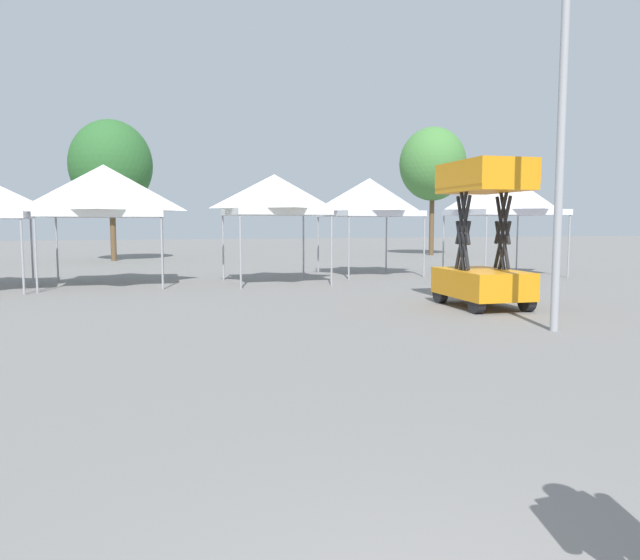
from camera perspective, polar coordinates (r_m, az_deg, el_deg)
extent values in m
cylinder|color=#9E9EA3|center=(17.62, -26.43, 2.33)|extent=(0.06, 0.06, 2.21)
cylinder|color=#9E9EA3|center=(20.88, -25.69, 2.75)|extent=(0.06, 0.06, 2.21)
cylinder|color=#9E9EA3|center=(17.90, -25.40, 2.49)|extent=(0.06, 0.06, 2.26)
cylinder|color=#9E9EA3|center=(17.57, -14.78, 2.79)|extent=(0.06, 0.06, 2.26)
cylinder|color=#9E9EA3|center=(21.14, -23.71, 2.93)|extent=(0.06, 0.06, 2.26)
cylinder|color=#9E9EA3|center=(20.86, -14.74, 3.18)|extent=(0.06, 0.06, 2.26)
pyramid|color=white|center=(19.31, -19.83, 8.26)|extent=(3.68, 3.68, 1.37)
cube|color=white|center=(19.28, -19.76, 5.93)|extent=(3.65, 3.65, 0.20)
cylinder|color=#9E9EA3|center=(17.32, -7.57, 3.00)|extent=(0.06, 0.06, 2.33)
cylinder|color=#9E9EA3|center=(18.09, 1.11, 3.15)|extent=(0.06, 0.06, 2.33)
cylinder|color=#9E9EA3|center=(20.05, -9.18, 3.30)|extent=(0.06, 0.06, 2.33)
cylinder|color=#9E9EA3|center=(20.72, -1.58, 3.44)|extent=(0.06, 0.06, 2.33)
pyramid|color=white|center=(19.01, -4.34, 8.37)|extent=(2.97, 2.97, 1.07)
cube|color=white|center=(18.98, -4.33, 6.46)|extent=(2.94, 2.94, 0.20)
cylinder|color=#9E9EA3|center=(20.04, 2.76, 3.35)|extent=(0.06, 0.06, 2.32)
cylinder|color=#9E9EA3|center=(21.37, 9.87, 3.41)|extent=(0.06, 0.06, 2.32)
cylinder|color=#9E9EA3|center=(22.71, -0.18, 3.60)|extent=(0.06, 0.06, 2.32)
cylinder|color=#9E9EA3|center=(23.89, 6.32, 3.66)|extent=(0.06, 0.06, 2.32)
pyramid|color=white|center=(21.97, 4.73, 8.09)|extent=(3.17, 3.17, 1.18)
cube|color=white|center=(21.94, 4.72, 6.29)|extent=(3.14, 3.14, 0.20)
cylinder|color=#9E9EA3|center=(20.74, 15.48, 3.29)|extent=(0.06, 0.06, 2.37)
cylinder|color=#9E9EA3|center=(22.49, 22.57, 3.22)|extent=(0.06, 0.06, 2.37)
cylinder|color=#9E9EA3|center=(23.56, 11.64, 3.61)|extent=(0.06, 0.06, 2.37)
cylinder|color=#9E9EA3|center=(25.11, 18.22, 3.55)|extent=(0.06, 0.06, 2.37)
pyramid|color=white|center=(22.94, 17.11, 8.11)|extent=(3.57, 3.57, 1.38)
cube|color=white|center=(22.91, 17.06, 6.14)|extent=(3.54, 3.54, 0.20)
cylinder|color=black|center=(12.94, 14.65, -2.06)|extent=(0.21, 0.49, 0.48)
cylinder|color=black|center=(13.55, 19.06, -1.85)|extent=(0.21, 0.49, 0.48)
cylinder|color=black|center=(14.46, 11.34, -1.21)|extent=(0.21, 0.49, 0.48)
cylinder|color=black|center=(15.01, 15.44, -1.06)|extent=(0.21, 0.49, 0.48)
cube|color=orange|center=(13.94, 15.11, -0.30)|extent=(1.55, 2.39, 0.60)
cylinder|color=black|center=(13.66, 13.38, 2.06)|extent=(0.12, 0.64, 1.64)
cylinder|color=black|center=(13.66, 13.38, 2.06)|extent=(0.12, 0.64, 1.64)
cylinder|color=black|center=(14.15, 16.90, 2.08)|extent=(0.12, 0.64, 1.64)
cylinder|color=black|center=(14.15, 16.90, 2.08)|extent=(0.12, 0.64, 1.64)
cylinder|color=black|center=(13.64, 13.43, 4.39)|extent=(0.12, 0.64, 1.64)
cylinder|color=black|center=(13.64, 13.43, 4.39)|extent=(0.12, 0.64, 1.64)
cylinder|color=black|center=(14.13, 16.96, 4.33)|extent=(0.12, 0.64, 1.64)
cylinder|color=black|center=(14.13, 16.96, 4.33)|extent=(0.12, 0.64, 1.64)
cylinder|color=black|center=(13.65, 13.48, 6.72)|extent=(0.12, 0.64, 1.64)
cylinder|color=black|center=(13.65, 13.48, 6.72)|extent=(0.12, 0.64, 1.64)
cylinder|color=black|center=(14.13, 17.02, 6.58)|extent=(0.12, 0.64, 1.64)
cylinder|color=black|center=(14.13, 17.02, 6.58)|extent=(0.12, 0.64, 1.64)
cube|color=orange|center=(13.90, 15.32, 8.29)|extent=(1.47, 2.27, 0.12)
cube|color=orange|center=(13.01, 17.70, 9.91)|extent=(1.33, 0.15, 0.55)
cube|color=orange|center=(14.85, 13.31, 9.44)|extent=(1.33, 0.15, 0.55)
cube|color=orange|center=(13.61, 12.97, 9.82)|extent=(0.21, 2.18, 0.55)
cube|color=orange|center=(14.25, 17.64, 9.50)|extent=(0.21, 2.18, 0.55)
cylinder|color=#9E9EA3|center=(11.52, 22.16, 19.03)|extent=(0.14, 0.14, 9.34)
cylinder|color=brown|center=(35.95, 10.56, 5.34)|extent=(0.28, 0.28, 3.76)
ellipsoid|color=#47843D|center=(36.11, 10.65, 10.77)|extent=(3.85, 3.85, 4.24)
cylinder|color=brown|center=(31.77, -19.06, 4.57)|extent=(0.28, 0.28, 3.14)
ellipsoid|color=#2D662D|center=(31.90, -19.24, 10.28)|extent=(4.01, 4.01, 4.41)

